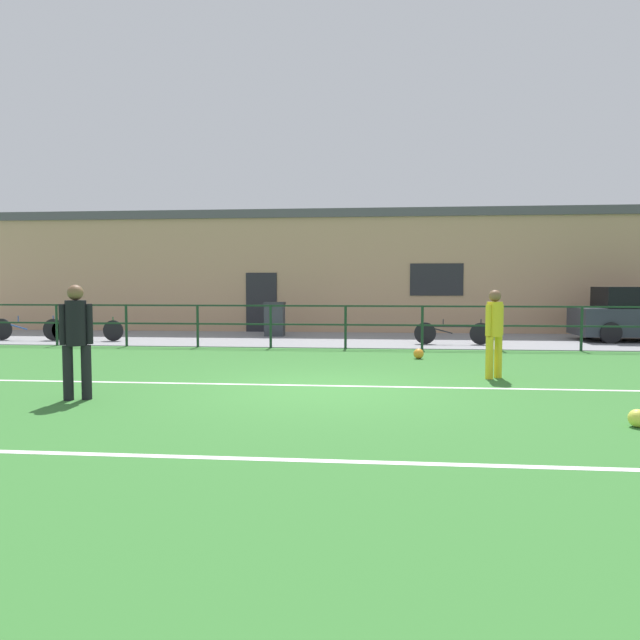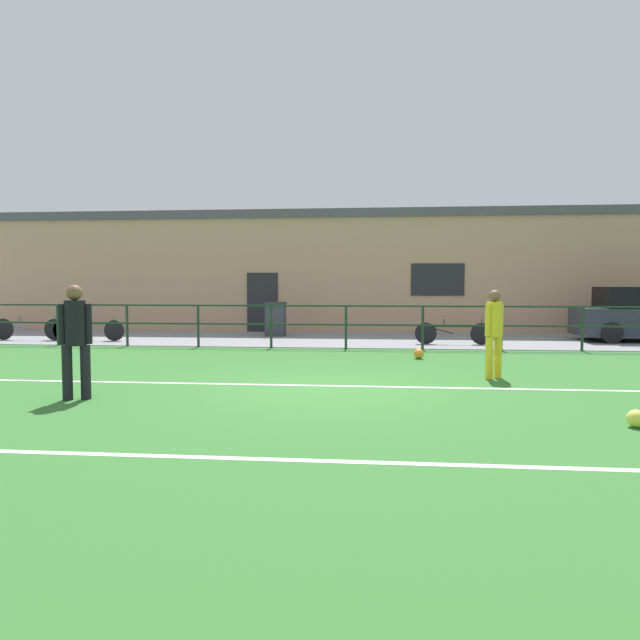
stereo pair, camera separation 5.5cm
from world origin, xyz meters
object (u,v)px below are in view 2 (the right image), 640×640
(trash_bin_0, at_px, (276,319))
(player_goalkeeper, at_px, (76,335))
(bicycle_parked_1, at_px, (88,330))
(player_striker, at_px, (494,328))
(bicycle_parked_2, at_px, (29,329))
(soccer_ball_match, at_px, (636,419))
(bicycle_parked_0, at_px, (453,333))
(soccer_ball_spare, at_px, (419,354))

(trash_bin_0, bearing_deg, player_goalkeeper, -95.95)
(trash_bin_0, bearing_deg, bicycle_parked_1, -157.89)
(player_striker, relative_size, trash_bin_0, 1.45)
(player_striker, bearing_deg, bicycle_parked_2, 115.64)
(bicycle_parked_1, bearing_deg, soccer_ball_match, -38.78)
(soccer_ball_match, distance_m, trash_bin_0, 13.17)
(bicycle_parked_0, distance_m, bicycle_parked_1, 10.68)
(player_striker, bearing_deg, player_goalkeeper, 162.30)
(player_goalkeeper, distance_m, bicycle_parked_1, 9.41)
(soccer_ball_spare, xyz_separation_m, bicycle_parked_1, (-9.51, 3.15, 0.23))
(soccer_ball_match, relative_size, bicycle_parked_1, 0.10)
(bicycle_parked_0, xyz_separation_m, bicycle_parked_2, (-12.55, -0.00, 0.02))
(player_striker, height_order, soccer_ball_match, player_striker)
(player_goalkeeper, xyz_separation_m, trash_bin_0, (1.10, 10.55, -0.39))
(player_goalkeeper, distance_m, trash_bin_0, 10.62)
(bicycle_parked_1, xyz_separation_m, bicycle_parked_2, (-1.87, -0.00, 0.02))
(soccer_ball_spare, distance_m, bicycle_parked_1, 10.02)
(player_goalkeeper, distance_m, player_striker, 7.00)
(soccer_ball_spare, relative_size, bicycle_parked_0, 0.11)
(soccer_ball_match, bearing_deg, trash_bin_0, 119.04)
(player_striker, distance_m, bicycle_parked_1, 12.16)
(bicycle_parked_2, bearing_deg, bicycle_parked_0, 0.00)
(player_goalkeeper, relative_size, trash_bin_0, 1.54)
(soccer_ball_match, bearing_deg, player_striker, 105.51)
(soccer_ball_match, xyz_separation_m, bicycle_parked_2, (-13.53, 9.36, 0.25))
(player_striker, bearing_deg, trash_bin_0, 84.69)
(bicycle_parked_2, bearing_deg, soccer_ball_match, -34.69)
(player_striker, distance_m, bicycle_parked_0, 5.84)
(player_striker, height_order, bicycle_parked_2, player_striker)
(player_striker, bearing_deg, soccer_ball_spare, 73.92)
(soccer_ball_match, distance_m, bicycle_parked_1, 14.95)
(bicycle_parked_0, height_order, bicycle_parked_2, bicycle_parked_2)
(player_goalkeeper, relative_size, bicycle_parked_2, 0.74)
(player_goalkeeper, xyz_separation_m, soccer_ball_spare, (5.35, 5.27, -0.85))
(soccer_ball_spare, bearing_deg, bicycle_parked_0, 69.74)
(bicycle_parked_1, distance_m, bicycle_parked_2, 1.87)
(soccer_ball_spare, distance_m, trash_bin_0, 6.80)
(player_striker, bearing_deg, bicycle_parked_0, 50.42)
(soccer_ball_match, relative_size, trash_bin_0, 0.20)
(player_striker, height_order, bicycle_parked_0, player_striker)
(soccer_ball_spare, relative_size, trash_bin_0, 0.21)
(player_goalkeeper, xyz_separation_m, soccer_ball_match, (7.49, -0.95, -0.85))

